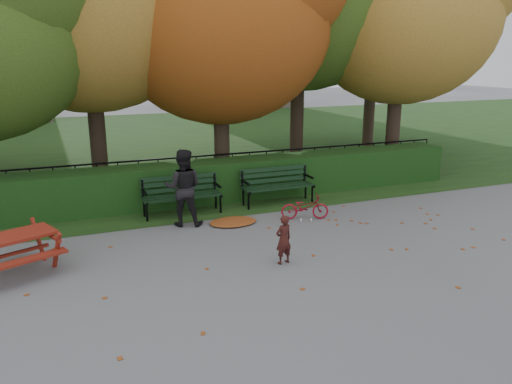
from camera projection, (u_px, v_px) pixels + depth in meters
name	position (u px, v px, depth m)	size (l,w,h in m)	color
ground	(305.00, 265.00, 8.73)	(90.00, 90.00, 0.00)	slate
grass_strip	(155.00, 142.00, 21.28)	(90.00, 90.00, 0.00)	#193314
building_right	(227.00, 20.00, 35.11)	(9.00, 6.00, 12.00)	tan
hedge	(224.00, 180.00, 12.63)	(13.00, 0.90, 1.00)	black
iron_fence	(215.00, 172.00, 13.34)	(14.00, 0.04, 1.02)	black
tree_c	(234.00, 5.00, 13.10)	(6.30, 6.00, 8.00)	black
tree_e	(416.00, 3.00, 14.90)	(6.09, 5.80, 8.16)	black
tree_g	(386.00, 6.00, 19.04)	(6.30, 6.00, 8.55)	black
bench_left	(181.00, 192.00, 11.45)	(1.80, 0.57, 0.88)	black
bench_right	(277.00, 183.00, 12.30)	(1.80, 0.57, 0.88)	black
picnic_table	(5.00, 246.00, 8.20)	(1.93, 1.76, 0.76)	maroon
leaf_pile	(233.00, 222.00, 10.90)	(1.05, 0.73, 0.07)	#67270E
leaf_scatter	(297.00, 258.00, 9.00)	(9.00, 5.70, 0.01)	#67270E
child	(284.00, 240.00, 8.69)	(0.32, 0.21, 0.89)	#391512
adult	(183.00, 188.00, 10.60)	(0.81, 0.63, 1.66)	black
bicycle	(305.00, 207.00, 11.13)	(0.37, 1.06, 0.56)	maroon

